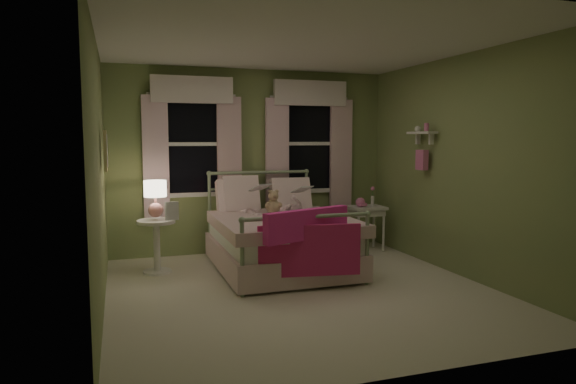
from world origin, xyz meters
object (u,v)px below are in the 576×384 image
object	(u,v)px
nightstand_left	(157,239)
table_lamp	(155,195)
teddy_bear	(273,203)
child_right	(290,188)
nightstand_right	(367,213)
child_left	(249,193)
bed	(279,239)

from	to	relation	value
nightstand_left	table_lamp	distance (m)	0.54
teddy_bear	table_lamp	distance (m)	1.48
table_lamp	nightstand_left	bearing A→B (deg)	90.00
child_right	nightstand_right	distance (m)	1.30
teddy_bear	nightstand_left	distance (m)	1.52
teddy_bear	nightstand_right	xyz separation A→B (m)	(1.51, 0.32, -0.24)
child_left	nightstand_left	bearing A→B (deg)	1.75
child_left	nightstand_right	size ratio (longest dim) A/B	1.08
child_left	bed	bearing A→B (deg)	116.18
bed	table_lamp	world-z (taller)	bed
bed	child_right	distance (m)	0.78
teddy_bear	table_lamp	bearing A→B (deg)	-179.66
nightstand_right	table_lamp	bearing A→B (deg)	-173.75
bed	teddy_bear	bearing A→B (deg)	88.85
bed	table_lamp	distance (m)	1.60
bed	teddy_bear	world-z (taller)	bed
bed	table_lamp	bearing A→B (deg)	169.75
bed	child_left	bearing A→B (deg)	122.39
child_left	child_right	world-z (taller)	child_right
child_left	nightstand_left	distance (m)	1.30
child_left	teddy_bear	xyz separation A→B (m)	(0.28, -0.16, -0.12)
teddy_bear	bed	bearing A→B (deg)	-91.15
table_lamp	teddy_bear	bearing A→B (deg)	0.34
teddy_bear	child_left	bearing A→B (deg)	150.50
bed	nightstand_right	xyz separation A→B (m)	(1.51, 0.59, 0.17)
teddy_bear	table_lamp	xyz separation A→B (m)	(-1.47, -0.01, 0.16)
child_right	teddy_bear	xyz separation A→B (m)	(-0.28, -0.16, -0.17)
child_right	table_lamp	world-z (taller)	child_right
nightstand_right	teddy_bear	bearing A→B (deg)	-168.08
child_left	table_lamp	distance (m)	1.21
nightstand_left	nightstand_right	world-z (taller)	same
bed	nightstand_right	world-z (taller)	bed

